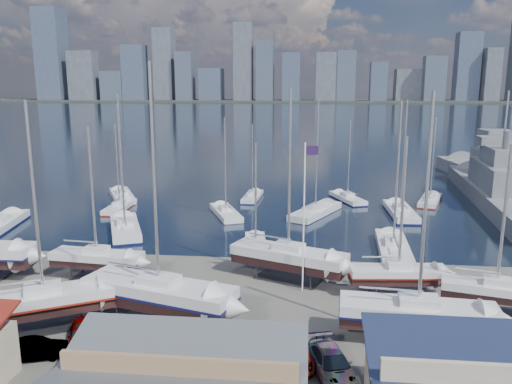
# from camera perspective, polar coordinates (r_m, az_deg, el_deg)

# --- Properties ---
(ground) EXTENTS (1400.00, 1400.00, 0.00)m
(ground) POSITION_cam_1_polar(r_m,az_deg,el_deg) (41.42, -3.04, -12.11)
(ground) COLOR #605E59
(ground) RESTS_ON ground
(water) EXTENTS (1400.00, 600.00, 0.40)m
(water) POSITION_cam_1_polar(r_m,az_deg,el_deg) (347.84, 5.02, 9.00)
(water) COLOR #172635
(water) RESTS_ON ground
(far_shore) EXTENTS (1400.00, 80.00, 2.20)m
(far_shore) POSITION_cam_1_polar(r_m,az_deg,el_deg) (607.61, 5.48, 10.31)
(far_shore) COLOR #2D332D
(far_shore) RESTS_ON ground
(skyline) EXTENTS (639.14, 43.80, 107.69)m
(skyline) POSITION_cam_1_polar(r_m,az_deg,el_deg) (601.70, 4.78, 13.92)
(skyline) COLOR #475166
(skyline) RESTS_ON far_shore
(sailboat_cradle_1) EXTENTS (10.02, 7.26, 16.04)m
(sailboat_cradle_1) POSITION_cam_1_polar(r_m,az_deg,el_deg) (38.95, -23.08, -11.38)
(sailboat_cradle_1) COLOR #2D2D33
(sailboat_cradle_1) RESTS_ON ground
(sailboat_cradle_2) EXTENTS (8.42, 3.09, 13.63)m
(sailboat_cradle_2) POSITION_cam_1_polar(r_m,az_deg,el_deg) (46.92, -17.72, -7.20)
(sailboat_cradle_2) COLOR #2D2D33
(sailboat_cradle_2) RESTS_ON ground
(sailboat_cradle_3) EXTENTS (12.04, 6.43, 18.54)m
(sailboat_cradle_3) POSITION_cam_1_polar(r_m,az_deg,el_deg) (37.55, -11.03, -11.28)
(sailboat_cradle_3) COLOR #2D2D33
(sailboat_cradle_3) RESTS_ON ground
(sailboat_cradle_4) EXTENTS (10.69, 6.56, 16.84)m
(sailboat_cradle_4) POSITION_cam_1_polar(r_m,az_deg,el_deg) (44.59, 3.73, -7.42)
(sailboat_cradle_4) COLOR #2D2D33
(sailboat_cradle_4) RESTS_ON ground
(sailboat_cradle_5) EXTENTS (10.52, 3.72, 16.62)m
(sailboat_cradle_5) POSITION_cam_1_polar(r_m,az_deg,el_deg) (35.63, 18.02, -13.15)
(sailboat_cradle_5) COLOR #2D2D33
(sailboat_cradle_5) RESTS_ON ground
(sailboat_cradle_6) EXTENTS (8.16, 3.01, 13.13)m
(sailboat_cradle_6) POSITION_cam_1_polar(r_m,az_deg,el_deg) (42.82, 15.97, -8.97)
(sailboat_cradle_6) COLOR #2D2D33
(sailboat_cradle_6) RESTS_ON ground
(sailboat_cradle_7) EXTENTS (8.05, 4.08, 12.90)m
(sailboat_cradle_7) POSITION_cam_1_polar(r_m,az_deg,el_deg) (42.07, 25.78, -10.12)
(sailboat_cradle_7) COLOR #2D2D33
(sailboat_cradle_7) RESTS_ON ground
(sailboat_moored_1) EXTENTS (2.53, 8.46, 12.58)m
(sailboat_moored_1) POSITION_cam_1_polar(r_m,az_deg,el_deg) (72.61, -15.31, -1.72)
(sailboat_moored_1) COLOR black
(sailboat_moored_1) RESTS_ON water
(sailboat_moored_2) EXTENTS (7.15, 10.22, 15.19)m
(sailboat_moored_2) POSITION_cam_1_polar(r_m,az_deg,el_deg) (79.32, -15.04, -0.57)
(sailboat_moored_2) COLOR black
(sailboat_moored_2) RESTS_ON water
(sailboat_moored_3) EXTENTS (7.35, 11.62, 16.88)m
(sailboat_moored_3) POSITION_cam_1_polar(r_m,az_deg,el_deg) (61.21, -14.72, -4.19)
(sailboat_moored_3) COLOR black
(sailboat_moored_3) RESTS_ON water
(sailboat_moored_4) EXTENTS (5.84, 9.36, 13.71)m
(sailboat_moored_4) POSITION_cam_1_polar(r_m,az_deg,el_deg) (66.69, -3.47, -2.49)
(sailboat_moored_4) COLOR black
(sailboat_moored_4) RESTS_ON water
(sailboat_moored_5) EXTENTS (2.70, 8.18, 12.05)m
(sailboat_moored_5) POSITION_cam_1_polar(r_m,az_deg,el_deg) (76.47, -0.41, -0.62)
(sailboat_moored_5) COLOR black
(sailboat_moored_5) RESTS_ON water
(sailboat_moored_6) EXTENTS (3.23, 8.10, 11.78)m
(sailboat_moored_6) POSITION_cam_1_polar(r_m,az_deg,el_deg) (53.39, -0.04, -6.16)
(sailboat_moored_6) COLOR black
(sailboat_moored_6) RESTS_ON water
(sailboat_moored_7) EXTENTS (7.40, 10.90, 16.13)m
(sailboat_moored_7) POSITION_cam_1_polar(r_m,az_deg,el_deg) (67.39, 6.81, -2.40)
(sailboat_moored_7) COLOR black
(sailboat_moored_7) RESTS_ON water
(sailboat_moored_8) EXTENTS (5.36, 8.83, 12.77)m
(sailboat_moored_8) POSITION_cam_1_polar(r_m,az_deg,el_deg) (76.56, 10.42, -0.80)
(sailboat_moored_8) COLOR black
(sailboat_moored_8) RESTS_ON water
(sailboat_moored_9) EXTENTS (3.68, 10.93, 16.26)m
(sailboat_moored_9) POSITION_cam_1_polar(r_m,az_deg,el_deg) (54.06, 15.39, -6.35)
(sailboat_moored_9) COLOR black
(sailboat_moored_9) RESTS_ON water
(sailboat_moored_10) EXTENTS (3.27, 10.78, 16.01)m
(sailboat_moored_10) POSITION_cam_1_polar(r_m,az_deg,el_deg) (69.68, 16.18, -2.33)
(sailboat_moored_10) COLOR black
(sailboat_moored_10) RESTS_ON water
(sailboat_moored_11) EXTENTS (5.35, 9.22, 13.30)m
(sailboat_moored_11) POSITION_cam_1_polar(r_m,az_deg,el_deg) (78.26, 19.26, -1.00)
(sailboat_moored_11) COLOR black
(sailboat_moored_11) RESTS_ON water
(naval_ship_east) EXTENTS (11.22, 44.22, 17.94)m
(naval_ship_east) POSITION_cam_1_polar(r_m,az_deg,el_deg) (81.46, 25.95, -0.08)
(naval_ship_east) COLOR slate
(naval_ship_east) RESTS_ON water
(naval_ship_west) EXTENTS (12.23, 45.87, 18.08)m
(naval_ship_west) POSITION_cam_1_polar(r_m,az_deg,el_deg) (94.46, 26.60, 1.35)
(naval_ship_west) COLOR slate
(naval_ship_west) RESTS_ON water
(car_a) EXTENTS (3.31, 4.83, 1.53)m
(car_a) POSITION_cam_1_polar(r_m,az_deg,el_deg) (36.25, -19.19, -15.13)
(car_a) COLOR gray
(car_a) RESTS_ON ground
(car_b) EXTENTS (4.12, 2.42, 1.28)m
(car_b) POSITION_cam_1_polar(r_m,az_deg,el_deg) (35.81, -23.90, -16.08)
(car_b) COLOR gray
(car_b) RESTS_ON ground
(car_c) EXTENTS (3.34, 5.49, 1.42)m
(car_c) POSITION_cam_1_polar(r_m,az_deg,el_deg) (32.67, 3.97, -17.71)
(car_c) COLOR gray
(car_c) RESTS_ON ground
(car_d) EXTENTS (3.51, 5.59, 1.51)m
(car_d) POSITION_cam_1_polar(r_m,az_deg,el_deg) (31.62, 8.65, -18.81)
(car_d) COLOR gray
(car_d) RESTS_ON ground
(flagpole) EXTENTS (1.11, 0.12, 12.56)m
(flagpole) POSITION_cam_1_polar(r_m,az_deg,el_deg) (40.74, 5.64, -1.75)
(flagpole) COLOR white
(flagpole) RESTS_ON ground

